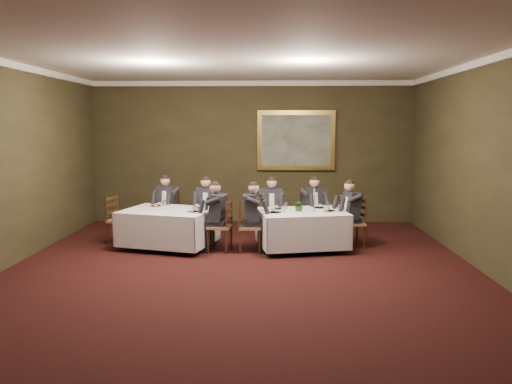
# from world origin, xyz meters

# --- Properties ---
(ground) EXTENTS (10.00, 10.00, 0.00)m
(ground) POSITION_xyz_m (0.00, 0.00, 0.00)
(ground) COLOR black
(ground) RESTS_ON ground
(ceiling) EXTENTS (8.00, 10.00, 0.10)m
(ceiling) POSITION_xyz_m (0.00, 0.00, 3.50)
(ceiling) COLOR silver
(ceiling) RESTS_ON back_wall
(back_wall) EXTENTS (8.00, 0.10, 3.50)m
(back_wall) POSITION_xyz_m (0.00, 5.00, 1.75)
(back_wall) COLOR #302A18
(back_wall) RESTS_ON ground
(front_wall) EXTENTS (8.00, 0.10, 3.50)m
(front_wall) POSITION_xyz_m (0.00, -5.00, 1.75)
(front_wall) COLOR #302A18
(front_wall) RESTS_ON ground
(right_wall) EXTENTS (0.10, 10.00, 3.50)m
(right_wall) POSITION_xyz_m (4.00, 0.00, 1.75)
(right_wall) COLOR #302A18
(right_wall) RESTS_ON ground
(crown_molding) EXTENTS (8.00, 10.00, 0.12)m
(crown_molding) POSITION_xyz_m (0.00, 0.00, 3.44)
(crown_molding) COLOR white
(crown_molding) RESTS_ON back_wall
(table_main) EXTENTS (1.88, 1.57, 0.67)m
(table_main) POSITION_xyz_m (1.09, 2.13, 0.45)
(table_main) COLOR black
(table_main) RESTS_ON ground
(table_second) EXTENTS (2.01, 1.72, 0.67)m
(table_second) POSITION_xyz_m (-1.55, 2.21, 0.45)
(table_second) COLOR black
(table_second) RESTS_ON ground
(chair_main_backleft) EXTENTS (0.47, 0.45, 1.00)m
(chair_main_backleft) POSITION_xyz_m (0.49, 2.87, 0.28)
(chair_main_backleft) COLOR #8F6749
(chair_main_backleft) RESTS_ON ground
(diner_main_backleft) EXTENTS (0.44, 0.50, 1.35)m
(diner_main_backleft) POSITION_xyz_m (0.49, 2.86, 0.51)
(diner_main_backleft) COLOR black
(diner_main_backleft) RESTS_ON chair_main_backleft
(chair_main_backright) EXTENTS (0.57, 0.56, 1.00)m
(chair_main_backright) POSITION_xyz_m (1.36, 3.05, 0.28)
(chair_main_backright) COLOR #8F6749
(chair_main_backright) RESTS_ON ground
(diner_main_backright) EXTENTS (0.56, 0.60, 1.35)m
(diner_main_backright) POSITION_xyz_m (1.36, 3.04, 0.51)
(diner_main_backright) COLOR black
(diner_main_backright) RESTS_ON chair_main_backright
(chair_main_endleft) EXTENTS (0.45, 0.47, 1.00)m
(chair_main_endleft) POSITION_xyz_m (0.07, 1.92, 0.28)
(chair_main_endleft) COLOR #8F6749
(chair_main_endleft) RESTS_ON ground
(diner_main_endleft) EXTENTS (0.51, 0.44, 1.35)m
(diner_main_endleft) POSITION_xyz_m (0.08, 1.92, 0.51)
(diner_main_endleft) COLOR black
(diner_main_endleft) RESTS_ON chair_main_endleft
(chair_main_endright) EXTENTS (0.51, 0.53, 1.00)m
(chair_main_endright) POSITION_xyz_m (2.12, 2.34, 0.28)
(chair_main_endright) COLOR #8F6749
(chair_main_endright) RESTS_ON ground
(diner_main_endright) EXTENTS (0.56, 0.50, 1.35)m
(diner_main_endright) POSITION_xyz_m (2.11, 2.33, 0.51)
(diner_main_endright) COLOR black
(diner_main_endright) RESTS_ON chair_main_endright
(chair_sec_backleft) EXTENTS (0.53, 0.51, 1.00)m
(chair_sec_backleft) POSITION_xyz_m (-1.77, 3.19, 0.28)
(chair_sec_backleft) COLOR #8F6749
(chair_sec_backleft) RESTS_ON ground
(diner_sec_backleft) EXTENTS (0.50, 0.56, 1.35)m
(diner_sec_backleft) POSITION_xyz_m (-1.77, 3.17, 0.51)
(diner_sec_backleft) COLOR black
(diner_sec_backleft) RESTS_ON chair_sec_backleft
(chair_sec_backright) EXTENTS (0.48, 0.46, 1.00)m
(chair_sec_backright) POSITION_xyz_m (-0.87, 2.95, 0.28)
(chair_sec_backright) COLOR #8F6749
(chair_sec_backright) RESTS_ON ground
(diner_sec_backright) EXTENTS (0.45, 0.52, 1.35)m
(diner_sec_backright) POSITION_xyz_m (-0.87, 2.94, 0.51)
(diner_sec_backright) COLOR black
(diner_sec_backright) RESTS_ON chair_sec_backright
(chair_sec_endright) EXTENTS (0.49, 0.50, 1.00)m
(chair_sec_endright) POSITION_xyz_m (-0.49, 1.93, 0.28)
(chair_sec_endright) COLOR #8F6749
(chair_sec_endright) RESTS_ON ground
(diner_sec_endright) EXTENTS (0.54, 0.47, 1.35)m
(diner_sec_endright) POSITION_xyz_m (-0.50, 1.93, 0.51)
(diner_sec_endright) COLOR black
(diner_sec_endright) RESTS_ON chair_sec_endright
(chair_sec_endleft) EXTENTS (0.52, 0.54, 1.00)m
(chair_sec_endleft) POSITION_xyz_m (-2.61, 2.49, 0.28)
(chair_sec_endleft) COLOR #8F6749
(chair_sec_endleft) RESTS_ON ground
(centerpiece) EXTENTS (0.24, 0.21, 0.26)m
(centerpiece) POSITION_xyz_m (1.04, 2.11, 0.89)
(centerpiece) COLOR #2D5926
(centerpiece) RESTS_ON table_main
(candlestick) EXTENTS (0.07, 0.07, 0.47)m
(candlestick) POSITION_xyz_m (1.32, 2.11, 0.94)
(candlestick) COLOR #AD7934
(candlestick) RESTS_ON table_main
(place_setting_table_main) EXTENTS (0.33, 0.31, 0.14)m
(place_setting_table_main) POSITION_xyz_m (0.64, 2.41, 0.80)
(place_setting_table_main) COLOR white
(place_setting_table_main) RESTS_ON table_main
(place_setting_table_second) EXTENTS (0.33, 0.31, 0.14)m
(place_setting_table_second) POSITION_xyz_m (-1.85, 2.70, 0.80)
(place_setting_table_second) COLOR white
(place_setting_table_second) RESTS_ON table_second
(painting) EXTENTS (1.92, 0.09, 1.47)m
(painting) POSITION_xyz_m (1.09, 4.94, 2.05)
(painting) COLOR gold
(painting) RESTS_ON back_wall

